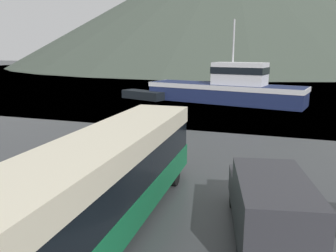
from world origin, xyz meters
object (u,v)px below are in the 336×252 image
Objects in this scene: fishing_boat at (227,88)px; storage_bin at (79,170)px; tour_bus at (110,177)px; small_boat at (143,95)px; delivery_van at (269,204)px.

storage_bin is (-2.83, -27.43, -1.14)m from fishing_boat.
tour_bus is 32.42m from small_boat.
delivery_van is 0.31× the size of fishing_boat.
fishing_boat reaches higher than storage_bin.
delivery_van is at bearing -156.76° from fishing_boat.
tour_bus reaches higher than delivery_van.
delivery_van is 33.63m from small_boat.
small_boat is (-10.84, -0.12, -1.27)m from fishing_boat.
tour_bus is 4.64m from storage_bin.
delivery_van is 8.66m from storage_bin.
delivery_van reaches higher than small_boat.
storage_bin is (-3.27, 3.05, -1.24)m from tour_bus.
fishing_boat is at bearing 110.97° from small_boat.
fishing_boat is 27.60m from storage_bin.
fishing_boat is (-5.57, 29.46, 0.58)m from delivery_van.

